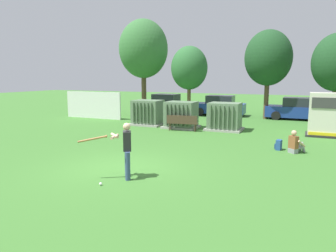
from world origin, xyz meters
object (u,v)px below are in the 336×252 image
object	(u,v)px
transformer_west	(148,113)
parked_car_left_of_center	(219,106)
batter	(125,147)
backpack	(279,145)
generator_enclosure	(323,115)
sports_ball	(101,184)
transformer_mid_west	(181,115)
seated_spectator	(295,144)
transformer_mid_east	(225,117)
park_bench	(182,122)
parked_car_right_of_center	(297,109)
parked_car_leftmost	(165,104)

from	to	relation	value
transformer_west	parked_car_left_of_center	bearing A→B (deg)	66.64
batter	backpack	bearing A→B (deg)	55.42
transformer_west	generator_enclosure	world-z (taller)	generator_enclosure
transformer_west	sports_ball	distance (m)	11.62
transformer_west	transformer_mid_west	size ratio (longest dim) A/B	1.00
transformer_mid_west	sports_ball	bearing A→B (deg)	-81.32
seated_spectator	backpack	bearing A→B (deg)	156.36
transformer_mid_west	transformer_mid_east	distance (m)	2.66
park_bench	parked_car_right_of_center	xyz separation A→B (m)	(5.93, 7.92, 0.22)
transformer_west	parked_car_leftmost	xyz separation A→B (m)	(-1.89, 6.93, -0.04)
parked_car_leftmost	parked_car_left_of_center	distance (m)	4.85
sports_ball	parked_car_leftmost	bearing A→B (deg)	108.47
generator_enclosure	park_bench	distance (m)	7.58
park_bench	sports_ball	distance (m)	9.67
transformer_mid_west	park_bench	size ratio (longest dim) A/B	1.14
seated_spectator	parked_car_left_of_center	size ratio (longest dim) A/B	0.23
park_bench	batter	xyz separation A→B (m)	(1.45, -8.69, 0.44)
sports_ball	seated_spectator	world-z (taller)	seated_spectator
sports_ball	parked_car_right_of_center	size ratio (longest dim) A/B	0.02
transformer_mid_east	seated_spectator	bearing A→B (deg)	-47.11
transformer_mid_east	generator_enclosure	distance (m)	5.23
batter	parked_car_right_of_center	size ratio (longest dim) A/B	0.41
generator_enclosure	parked_car_leftmost	world-z (taller)	generator_enclosure
park_bench	seated_spectator	world-z (taller)	seated_spectator
transformer_west	backpack	size ratio (longest dim) A/B	4.77
park_bench	parked_car_left_of_center	size ratio (longest dim) A/B	0.43
generator_enclosure	park_bench	bearing A→B (deg)	-167.99
sports_ball	parked_car_leftmost	distance (m)	18.77
generator_enclosure	seated_spectator	bearing A→B (deg)	-104.35
transformer_mid_west	sports_ball	size ratio (longest dim) A/B	23.33
transformer_mid_east	transformer_west	bearing A→B (deg)	-180.00
backpack	parked_car_leftmost	bearing A→B (deg)	133.29
park_bench	parked_car_left_of_center	bearing A→B (deg)	89.59
generator_enclosure	parked_car_left_of_center	bearing A→B (deg)	138.13
generator_enclosure	park_bench	size ratio (longest dim) A/B	1.25
batter	parked_car_left_of_center	bearing A→B (deg)	94.74
seated_spectator	parked_car_left_of_center	world-z (taller)	parked_car_left_of_center
sports_ball	backpack	xyz separation A→B (m)	(4.39, 6.83, 0.17)
seated_spectator	backpack	xyz separation A→B (m)	(-0.67, 0.29, -0.16)
transformer_mid_east	batter	bearing A→B (deg)	-94.16
transformer_west	backpack	world-z (taller)	transformer_west
transformer_mid_east	parked_car_left_of_center	size ratio (longest dim) A/B	0.49
transformer_mid_east	seated_spectator	xyz separation A→B (m)	(4.02, -4.33, -0.41)
batter	seated_spectator	distance (m)	7.39
transformer_west	generator_enclosure	xyz separation A→B (m)	(10.29, 0.30, 0.35)
park_bench	backpack	size ratio (longest dim) A/B	4.17
parked_car_left_of_center	parked_car_right_of_center	size ratio (longest dim) A/B	1.00
transformer_west	parked_car_right_of_center	bearing A→B (deg)	36.95
transformer_west	parked_car_left_of_center	xyz separation A→B (m)	(2.97, 6.87, -0.04)
transformer_mid_west	parked_car_right_of_center	distance (m)	9.42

